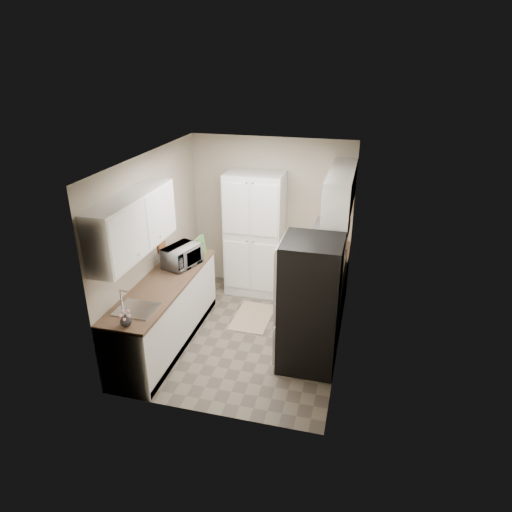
{
  "coord_description": "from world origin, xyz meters",
  "views": [
    {
      "loc": [
        1.5,
        -5.25,
        3.67
      ],
      "look_at": [
        0.12,
        0.15,
        1.17
      ],
      "focal_mm": 32.0,
      "sensor_mm": 36.0,
      "label": 1
    }
  ],
  "objects_px": {
    "refrigerator": "(310,305)",
    "toaster_oven": "(326,244)",
    "pantry_cabinet": "(255,235)",
    "wine_bottle": "(188,249)",
    "microwave": "(182,256)",
    "electric_range": "(319,300)"
  },
  "relations": [
    {
      "from": "microwave",
      "to": "pantry_cabinet",
      "type": "bearing_deg",
      "value": -13.95
    },
    {
      "from": "pantry_cabinet",
      "to": "wine_bottle",
      "type": "bearing_deg",
      "value": -130.26
    },
    {
      "from": "pantry_cabinet",
      "to": "wine_bottle",
      "type": "xyz_separation_m",
      "value": [
        -0.77,
        -0.91,
        0.05
      ]
    },
    {
      "from": "electric_range",
      "to": "microwave",
      "type": "height_order",
      "value": "microwave"
    },
    {
      "from": "refrigerator",
      "to": "microwave",
      "type": "relative_size",
      "value": 3.25
    },
    {
      "from": "pantry_cabinet",
      "to": "toaster_oven",
      "type": "relative_size",
      "value": 5.54
    },
    {
      "from": "refrigerator",
      "to": "toaster_oven",
      "type": "bearing_deg",
      "value": 89.82
    },
    {
      "from": "microwave",
      "to": "wine_bottle",
      "type": "height_order",
      "value": "microwave"
    },
    {
      "from": "microwave",
      "to": "toaster_oven",
      "type": "relative_size",
      "value": 1.45
    },
    {
      "from": "refrigerator",
      "to": "toaster_oven",
      "type": "xyz_separation_m",
      "value": [
        0.0,
        1.56,
        0.17
      ]
    },
    {
      "from": "wine_bottle",
      "to": "microwave",
      "type": "bearing_deg",
      "value": -83.01
    },
    {
      "from": "refrigerator",
      "to": "microwave",
      "type": "bearing_deg",
      "value": 164.5
    },
    {
      "from": "microwave",
      "to": "wine_bottle",
      "type": "distance_m",
      "value": 0.29
    },
    {
      "from": "electric_range",
      "to": "refrigerator",
      "type": "distance_m",
      "value": 0.88
    },
    {
      "from": "pantry_cabinet",
      "to": "refrigerator",
      "type": "height_order",
      "value": "pantry_cabinet"
    },
    {
      "from": "refrigerator",
      "to": "toaster_oven",
      "type": "distance_m",
      "value": 1.57
    },
    {
      "from": "pantry_cabinet",
      "to": "electric_range",
      "type": "bearing_deg",
      "value": -38.22
    },
    {
      "from": "pantry_cabinet",
      "to": "toaster_oven",
      "type": "bearing_deg",
      "value": -7.97
    },
    {
      "from": "pantry_cabinet",
      "to": "wine_bottle",
      "type": "distance_m",
      "value": 1.2
    },
    {
      "from": "refrigerator",
      "to": "wine_bottle",
      "type": "relative_size",
      "value": 6.44
    },
    {
      "from": "microwave",
      "to": "toaster_oven",
      "type": "xyz_separation_m",
      "value": [
        1.88,
        1.04,
        -0.04
      ]
    },
    {
      "from": "electric_range",
      "to": "toaster_oven",
      "type": "height_order",
      "value": "same"
    }
  ]
}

